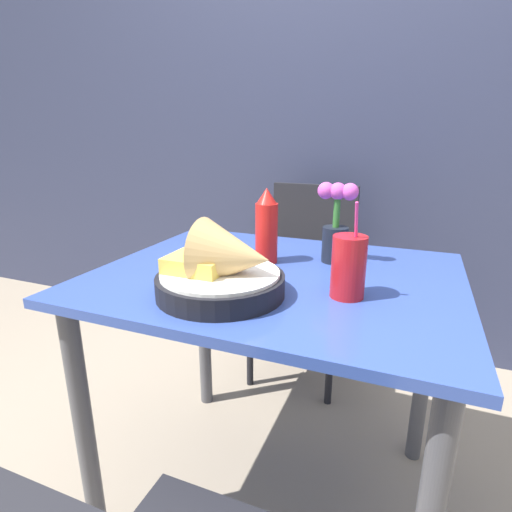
{
  "coord_description": "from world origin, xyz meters",
  "views": [
    {
      "loc": [
        0.33,
        -0.96,
        1.1
      ],
      "look_at": [
        -0.03,
        -0.06,
        0.8
      ],
      "focal_mm": 28.0,
      "sensor_mm": 36.0,
      "label": 1
    }
  ],
  "objects_px": {
    "food_basket": "(225,270)",
    "chair_far_window": "(308,262)",
    "flower_vase": "(336,225)",
    "drink_cup": "(348,269)",
    "ketchup_bottle": "(266,227)"
  },
  "relations": [
    {
      "from": "chair_far_window",
      "to": "flower_vase",
      "type": "distance_m",
      "value": 0.73
    },
    {
      "from": "chair_far_window",
      "to": "flower_vase",
      "type": "height_order",
      "value": "flower_vase"
    },
    {
      "from": "drink_cup",
      "to": "food_basket",
      "type": "bearing_deg",
      "value": -159.45
    },
    {
      "from": "ketchup_bottle",
      "to": "flower_vase",
      "type": "xyz_separation_m",
      "value": [
        0.18,
        0.08,
        0.01
      ]
    },
    {
      "from": "chair_far_window",
      "to": "food_basket",
      "type": "xyz_separation_m",
      "value": [
        0.05,
        -0.97,
        0.28
      ]
    },
    {
      "from": "chair_far_window",
      "to": "ketchup_bottle",
      "type": "bearing_deg",
      "value": -85.9
    },
    {
      "from": "flower_vase",
      "to": "chair_far_window",
      "type": "bearing_deg",
      "value": 110.78
    },
    {
      "from": "chair_far_window",
      "to": "drink_cup",
      "type": "distance_m",
      "value": 0.97
    },
    {
      "from": "food_basket",
      "to": "chair_far_window",
      "type": "bearing_deg",
      "value": 93.11
    },
    {
      "from": "drink_cup",
      "to": "flower_vase",
      "type": "distance_m",
      "value": 0.27
    },
    {
      "from": "drink_cup",
      "to": "ketchup_bottle",
      "type": "bearing_deg",
      "value": 146.07
    },
    {
      "from": "food_basket",
      "to": "flower_vase",
      "type": "relative_size",
      "value": 1.3
    },
    {
      "from": "flower_vase",
      "to": "ketchup_bottle",
      "type": "bearing_deg",
      "value": -157.51
    },
    {
      "from": "ketchup_bottle",
      "to": "flower_vase",
      "type": "relative_size",
      "value": 0.94
    },
    {
      "from": "ketchup_bottle",
      "to": "flower_vase",
      "type": "bearing_deg",
      "value": 22.49
    }
  ]
}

